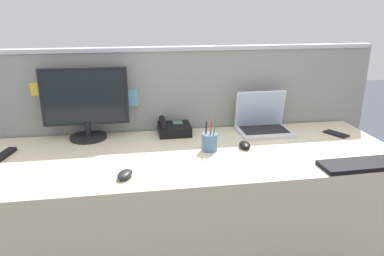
{
  "coord_description": "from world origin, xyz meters",
  "views": [
    {
      "loc": [
        -0.3,
        -1.76,
        1.45
      ],
      "look_at": [
        0.0,
        0.05,
        0.83
      ],
      "focal_mm": 33.96,
      "sensor_mm": 36.0,
      "label": 1
    }
  ],
  "objects": [
    {
      "name": "desk",
      "position": [
        0.0,
        0.0,
        0.36
      ],
      "size": [
        2.19,
        0.79,
        0.71
      ],
      "primitive_type": "cube",
      "color": "beige",
      "rests_on": "ground_plane"
    },
    {
      "name": "cubicle_divider",
      "position": [
        -0.0,
        0.43,
        0.61
      ],
      "size": [
        2.47,
        0.08,
        1.22
      ],
      "color": "gray",
      "rests_on": "ground_plane"
    },
    {
      "name": "desktop_monitor",
      "position": [
        -0.57,
        0.32,
        0.93
      ],
      "size": [
        0.49,
        0.21,
        0.42
      ],
      "color": "black",
      "rests_on": "desk"
    },
    {
      "name": "laptop",
      "position": [
        0.48,
        0.27,
        0.77
      ],
      "size": [
        0.31,
        0.24,
        0.24
      ],
      "color": "silver",
      "rests_on": "desk"
    },
    {
      "name": "desk_phone",
      "position": [
        -0.07,
        0.32,
        0.75
      ],
      "size": [
        0.19,
        0.2,
        0.09
      ],
      "color": "black",
      "rests_on": "desk"
    },
    {
      "name": "keyboard_main",
      "position": [
        0.77,
        -0.31,
        0.72
      ],
      "size": [
        0.42,
        0.15,
        0.02
      ],
      "primitive_type": "cube",
      "rotation": [
        0.0,
        0.0,
        0.03
      ],
      "color": "black",
      "rests_on": "desk"
    },
    {
      "name": "computer_mouse_right_hand",
      "position": [
        0.29,
        0.02,
        0.73
      ],
      "size": [
        0.07,
        0.11,
        0.03
      ],
      "primitive_type": "ellipsoid",
      "rotation": [
        0.0,
        0.0,
        -0.11
      ],
      "color": "black",
      "rests_on": "desk"
    },
    {
      "name": "computer_mouse_left_hand",
      "position": [
        -0.36,
        -0.25,
        0.73
      ],
      "size": [
        0.09,
        0.12,
        0.03
      ],
      "primitive_type": "ellipsoid",
      "rotation": [
        0.0,
        0.0,
        -0.4
      ],
      "color": "#232328",
      "rests_on": "desk"
    },
    {
      "name": "pen_cup",
      "position": [
        0.09,
        0.01,
        0.76
      ],
      "size": [
        0.08,
        0.08,
        0.18
      ],
      "color": "#4C7093",
      "rests_on": "desk"
    },
    {
      "name": "cell_phone_black_slab",
      "position": [
        0.9,
        0.14,
        0.72
      ],
      "size": [
        0.13,
        0.16,
        0.01
      ],
      "primitive_type": "cube",
      "rotation": [
        0.0,
        0.0,
        0.48
      ],
      "color": "black",
      "rests_on": "desk"
    },
    {
      "name": "tv_remote",
      "position": [
        -0.97,
        0.1,
        0.72
      ],
      "size": [
        0.08,
        0.18,
        0.02
      ],
      "primitive_type": "cube",
      "rotation": [
        0.0,
        0.0,
        -0.23
      ],
      "color": "black",
      "rests_on": "desk"
    }
  ]
}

